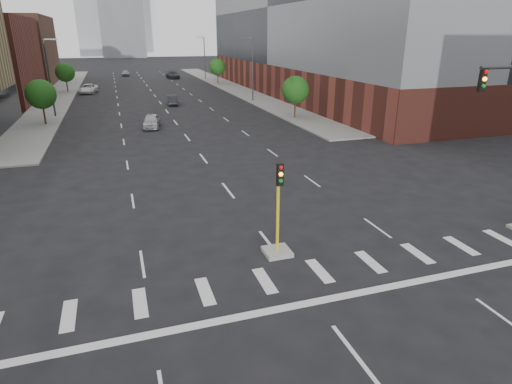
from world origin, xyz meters
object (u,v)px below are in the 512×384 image
median_traffic_signal (278,235)px  car_far_left (88,89)px  car_deep_right (173,75)px  car_distant (126,73)px  car_mid_right (172,100)px  car_near_left (151,121)px

median_traffic_signal → car_far_left: bearing=99.3°
car_deep_right → car_distant: 14.10m
car_mid_right → car_deep_right: 39.65m
median_traffic_signal → car_deep_right: bearing=85.4°
car_near_left → car_far_left: size_ratio=0.78×
car_deep_right → car_distant: (-10.02, 9.92, -0.13)m
median_traffic_signal → car_mid_right: size_ratio=1.10×
car_deep_right → car_near_left: bearing=-105.0°
car_deep_right → car_distant: bearing=130.3°
car_distant → car_near_left: bearing=-84.2°
median_traffic_signal → car_mid_right: bearing=88.1°
car_near_left → car_mid_right: size_ratio=1.07×
car_deep_right → car_distant: size_ratio=1.39×
car_far_left → median_traffic_signal: bearing=-71.6°
car_far_left → car_distant: car_far_left is taller
car_near_left → median_traffic_signal: bearing=-74.9°
car_mid_right → car_distant: (-4.68, 49.21, 0.03)m
median_traffic_signal → car_near_left: size_ratio=1.03×
median_traffic_signal → car_far_left: (-10.50, 63.97, -0.21)m
car_mid_right → car_deep_right: car_deep_right is taller
car_far_left → car_mid_right: bearing=-46.5°
car_deep_right → car_distant: car_deep_right is taller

